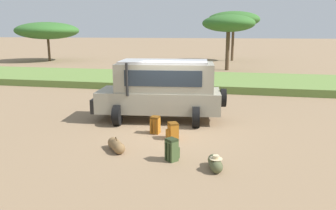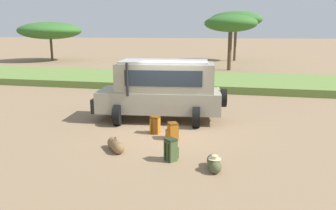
# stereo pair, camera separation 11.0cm
# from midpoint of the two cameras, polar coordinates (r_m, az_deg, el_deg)

# --- Properties ---
(ground_plane) EXTENTS (320.00, 320.00, 0.00)m
(ground_plane) POSITION_cam_midpoint_polar(r_m,az_deg,el_deg) (12.18, 0.42, -4.33)
(ground_plane) COLOR #8C7051
(grass_bank) EXTENTS (120.00, 7.00, 0.44)m
(grass_bank) POSITION_cam_midpoint_polar(r_m,az_deg,el_deg) (22.80, 6.35, 4.21)
(grass_bank) COLOR olive
(grass_bank) RESTS_ON ground_plane
(safari_vehicle) EXTENTS (5.45, 3.12, 2.44)m
(safari_vehicle) POSITION_cam_midpoint_polar(r_m,az_deg,el_deg) (13.27, -0.79, 2.85)
(safari_vehicle) COLOR gray
(safari_vehicle) RESTS_ON ground_plane
(backpack_beside_front_wheel) EXTENTS (0.48, 0.47, 0.57)m
(backpack_beside_front_wheel) POSITION_cam_midpoint_polar(r_m,az_deg,el_deg) (11.10, 1.06, -4.55)
(backpack_beside_front_wheel) COLOR #B26619
(backpack_beside_front_wheel) RESTS_ON ground_plane
(backpack_cluster_center) EXTENTS (0.43, 0.44, 0.65)m
(backpack_cluster_center) POSITION_cam_midpoint_polar(r_m,az_deg,el_deg) (9.29, 0.87, -7.82)
(backpack_cluster_center) COLOR #42562D
(backpack_cluster_center) RESTS_ON ground_plane
(backpack_near_rear_wheel) EXTENTS (0.33, 0.44, 0.63)m
(backpack_near_rear_wheel) POSITION_cam_midpoint_polar(r_m,az_deg,el_deg) (11.70, -1.96, -3.49)
(backpack_near_rear_wheel) COLOR #B26619
(backpack_near_rear_wheel) RESTS_ON ground_plane
(duffel_bag_low_black_case) EXTENTS (0.43, 0.81, 0.43)m
(duffel_bag_low_black_case) POSITION_cam_midpoint_polar(r_m,az_deg,el_deg) (8.86, 8.38, -10.01)
(duffel_bag_low_black_case) COLOR #4C5133
(duffel_bag_low_black_case) RESTS_ON ground_plane
(duffel_bag_soft_canvas) EXTENTS (0.73, 0.82, 0.44)m
(duffel_bag_soft_canvas) POSITION_cam_midpoint_polar(r_m,az_deg,el_deg) (10.19, -8.78, -6.94)
(duffel_bag_soft_canvas) COLOR brown
(duffel_bag_soft_canvas) RESTS_ON ground_plane
(acacia_tree_far_left) EXTENTS (7.33, 7.59, 4.63)m
(acacia_tree_far_left) POSITION_cam_midpoint_polar(r_m,az_deg,el_deg) (42.73, -19.77, 12.08)
(acacia_tree_far_left) COLOR brown
(acacia_tree_far_left) RESTS_ON ground_plane
(acacia_tree_left_mid) EXTENTS (4.79, 4.70, 5.04)m
(acacia_tree_left_mid) POSITION_cam_midpoint_polar(r_m,az_deg,el_deg) (31.12, 10.97, 13.75)
(acacia_tree_left_mid) COLOR brown
(acacia_tree_left_mid) RESTS_ON ground_plane
(acacia_tree_centre_back) EXTENTS (6.19, 5.38, 5.90)m
(acacia_tree_centre_back) POSITION_cam_midpoint_polar(r_m,az_deg,el_deg) (41.38, 11.86, 14.35)
(acacia_tree_centre_back) COLOR brown
(acacia_tree_centre_back) RESTS_ON ground_plane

